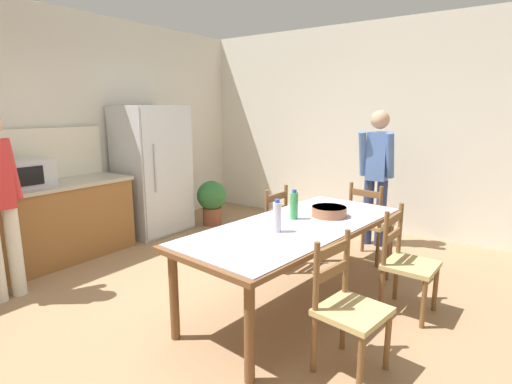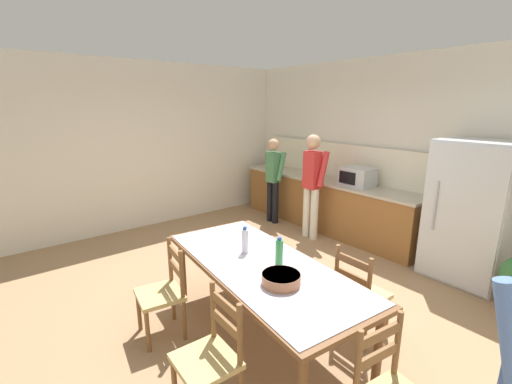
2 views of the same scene
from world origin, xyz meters
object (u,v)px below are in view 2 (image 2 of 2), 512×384
at_px(chair_side_near_left, 164,292).
at_px(person_at_sink, 273,176).
at_px(chair_side_near_right, 210,357).
at_px(chair_side_far_right, 359,294).
at_px(microwave, 357,177).
at_px(bottle_off_centre, 279,252).
at_px(refrigerator, 470,212).
at_px(serving_bowl, 281,278).
at_px(person_at_counter, 312,181).
at_px(bottle_near_centre, 245,241).
at_px(dining_table, 261,270).

height_order(chair_side_near_left, person_at_sink, person_at_sink).
bearing_deg(chair_side_near_right, chair_side_far_right, 86.38).
bearing_deg(microwave, bottle_off_centre, -67.84).
bearing_deg(person_at_sink, microwave, -71.17).
xyz_separation_m(refrigerator, chair_side_near_left, (-1.31, -3.46, -0.44)).
relative_size(refrigerator, serving_bowl, 5.52).
relative_size(microwave, person_at_counter, 0.29).
bearing_deg(refrigerator, bottle_off_centre, -103.00).
relative_size(microwave, serving_bowl, 1.56).
bearing_deg(bottle_near_centre, person_at_sink, 133.75).
xyz_separation_m(chair_side_far_right, person_at_sink, (-3.00, 1.53, 0.44)).
xyz_separation_m(chair_side_near_right, person_at_counter, (-1.88, 3.05, 0.52)).
bearing_deg(chair_side_near_left, refrigerator, 77.16).
relative_size(chair_side_near_left, chair_side_far_right, 1.00).
distance_m(serving_bowl, chair_side_far_right, 0.93).
bearing_deg(person_at_sink, chair_side_near_right, -137.08).
bearing_deg(bottle_off_centre, refrigerator, 77.00).
xyz_separation_m(bottle_near_centre, person_at_sink, (-2.13, 2.23, 0.01)).
bearing_deg(bottle_near_centre, refrigerator, 69.43).
height_order(bottle_near_centre, person_at_sink, person_at_sink).
relative_size(bottle_near_centre, serving_bowl, 0.84).
distance_m(bottle_near_centre, chair_side_near_left, 0.91).
distance_m(dining_table, bottle_near_centre, 0.35).
xyz_separation_m(dining_table, bottle_near_centre, (-0.28, 0.03, 0.19)).
xyz_separation_m(refrigerator, microwave, (-1.68, 0.02, 0.17)).
distance_m(dining_table, person_at_sink, 3.31).
bearing_deg(chair_side_far_right, serving_bowl, 78.13).
bearing_deg(microwave, refrigerator, -0.64).
bearing_deg(person_at_sink, bottle_off_centre, -130.15).
bearing_deg(chair_side_near_left, chair_side_far_right, 58.96).
height_order(bottle_near_centre, chair_side_near_left, bottle_near_centre).
xyz_separation_m(refrigerator, person_at_sink, (-3.15, -0.48, 0.00)).
xyz_separation_m(chair_side_far_right, person_at_counter, (-2.02, 1.51, 0.52)).
xyz_separation_m(bottle_off_centre, person_at_sink, (-2.54, 2.14, 0.01)).
bearing_deg(chair_side_near_right, dining_table, 120.11).
xyz_separation_m(bottle_off_centre, person_at_counter, (-1.56, 2.12, 0.09)).
distance_m(refrigerator, chair_side_far_right, 2.06).
bearing_deg(refrigerator, chair_side_far_right, -94.10).
distance_m(refrigerator, person_at_sink, 3.18).
distance_m(dining_table, chair_side_near_right, 0.96).
height_order(refrigerator, microwave, refrigerator).
xyz_separation_m(refrigerator, chair_side_far_right, (-0.14, -2.01, -0.44)).
bearing_deg(person_at_counter, chair_side_far_right, -126.77).
bearing_deg(serving_bowl, microwave, 115.16).
height_order(microwave, chair_side_near_right, microwave).
xyz_separation_m(serving_bowl, chair_side_near_right, (0.05, -0.71, -0.36)).
xyz_separation_m(refrigerator, serving_bowl, (-0.34, -2.84, -0.08)).
height_order(chair_side_far_right, person_at_sink, person_at_sink).
xyz_separation_m(microwave, person_at_sink, (-1.46, -0.50, -0.17)).
relative_size(dining_table, chair_side_near_left, 2.60).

